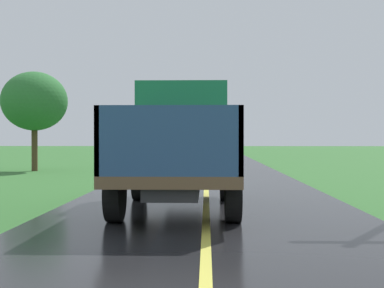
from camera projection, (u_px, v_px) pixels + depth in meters
The scene contains 2 objects.
banana_truck_near at pixel (180, 143), 11.95m from camera, with size 2.38×5.82×2.80m.
roadside_tree_near_left at pixel (34, 101), 25.15m from camera, with size 3.09×3.09×4.70m.
Camera 1 is at (0.01, 0.73, 1.58)m, focal length 49.81 mm.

